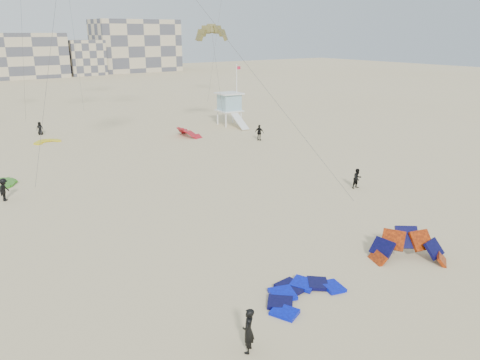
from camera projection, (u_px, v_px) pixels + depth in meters
ground at (265, 300)px, 22.20m from camera, size 320.00×320.00×0.00m
kite_ground_blue at (303, 297)px, 22.44m from camera, size 4.35×4.53×0.76m
kite_ground_orange at (408, 259)px, 26.14m from camera, size 5.89×5.88×4.24m
kite_ground_green at (2, 184)px, 39.17m from camera, size 3.67×3.53×0.61m
kite_ground_red_far at (189, 136)px, 57.26m from camera, size 4.16×3.98×3.42m
kite_ground_yellow at (47, 142)px, 53.93m from camera, size 3.08×3.20×0.53m
kitesurfer_main at (248, 331)px, 18.33m from camera, size 0.83×0.81×1.91m
kitesurfer_b at (357, 178)px, 37.87m from camera, size 0.84×0.68×1.65m
kitesurfer_c at (4, 190)px, 35.01m from camera, size 1.20×1.30×1.75m
kitesurfer_d at (259, 133)px, 54.66m from camera, size 0.96×1.17×1.86m
kitesurfer_e at (40, 128)px, 57.71m from camera, size 0.93×0.79×1.62m
kitesurfer_f at (230, 101)px, 80.17m from camera, size 0.84×1.80×1.86m
kite_fly_olive at (212, 34)px, 55.10m from camera, size 4.66×4.76×12.41m
lifeguard_tower_near at (229, 109)px, 63.34m from camera, size 3.35×6.14×4.40m
flagpole at (237, 93)px, 63.11m from camera, size 0.66×0.10×8.12m
condo_mid at (1, 56)px, 127.38m from camera, size 32.00×16.00×12.00m
condo_east at (136, 46)px, 150.21m from camera, size 26.00×14.00×16.00m
condo_fill_right at (85, 58)px, 138.15m from camera, size 10.00×10.00×10.00m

